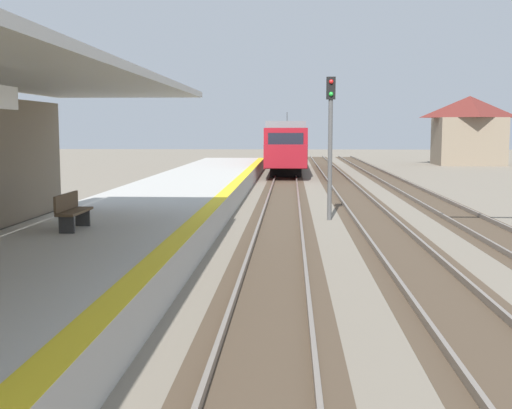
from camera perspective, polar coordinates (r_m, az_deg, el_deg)
The scene contains 8 objects.
station_platform at distance 17.32m, azimuth -13.00°, elevation -3.24°, with size 5.00×80.00×0.91m.
track_pair_nearest_platform at distance 20.66m, azimuth 1.98°, elevation -2.65°, with size 2.34×120.00×0.16m.
track_pair_middle at distance 20.88m, azimuth 11.36°, elevation -2.67°, with size 2.34×120.00×0.16m.
track_pair_far_side at distance 21.64m, azimuth 20.32°, elevation -2.63°, with size 2.34×120.00×0.16m.
approaching_train at distance 52.40m, azimuth 2.65°, elevation 5.22°, with size 2.93×19.60×4.76m.
rail_signal_post at distance 24.35m, azimuth 6.41°, elevation 6.13°, with size 0.32×0.34×5.20m.
platform_bench at distance 16.70m, azimuth -15.55°, elevation -0.47°, with size 0.45×1.60×0.88m.
distant_trackside_house at distance 65.40m, azimuth 17.83°, elevation 6.19°, with size 6.60×5.28×6.40m.
Camera 1 is at (2.27, -0.40, 3.33)m, focal length 46.55 mm.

